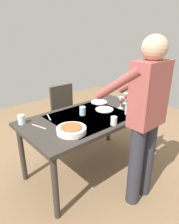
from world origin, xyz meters
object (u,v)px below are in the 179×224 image
at_px(water_cup_near_left, 128,110).
at_px(water_cup_far_left, 114,121).
at_px(dinner_plate_near, 99,102).
at_px(dining_table, 90,122).
at_px(serving_bowl_pasta, 71,130).
at_px(dinner_plate_far, 104,109).
at_px(water_cup_near_right, 21,119).
at_px(chair_near, 66,110).
at_px(wine_glass_right, 126,96).
at_px(wine_bottle, 148,102).
at_px(water_cup_far_right, 83,111).
at_px(person_server, 145,116).
at_px(wine_glass_left, 121,101).

height_order(water_cup_near_left, water_cup_far_left, water_cup_near_left).
bearing_deg(dinner_plate_near, dining_table, 33.53).
bearing_deg(serving_bowl_pasta, dinner_plate_far, -161.86).
bearing_deg(water_cup_near_right, serving_bowl_pasta, 118.99).
xyz_separation_m(dining_table, chair_near, (-0.21, -0.82, -0.16)).
bearing_deg(wine_glass_right, dinner_plate_near, -48.75).
bearing_deg(dinner_plate_near, serving_bowl_pasta, 29.94).
height_order(wine_bottle, dinner_plate_near, wine_bottle).
height_order(wine_glass_right, water_cup_near_left, wine_glass_right).
xyz_separation_m(water_cup_near_right, water_cup_far_right, (-0.66, 0.24, 0.00)).
relative_size(person_server, dinner_plate_near, 7.34).
distance_m(wine_glass_right, water_cup_far_left, 0.72).
xyz_separation_m(wine_bottle, water_cup_far_left, (0.65, 0.02, -0.06)).
height_order(chair_near, wine_glass_left, chair_near).
xyz_separation_m(chair_near, wine_bottle, (-0.48, 1.16, 0.34)).
bearing_deg(wine_bottle, water_cup_far_left, 1.35).
bearing_deg(person_server, dining_table, -82.73).
bearing_deg(wine_glass_right, person_server, 50.70).
relative_size(dining_table, person_server, 0.95).
distance_m(water_cup_far_right, serving_bowl_pasta, 0.47).
height_order(water_cup_near_left, dinner_plate_far, water_cup_near_left).
height_order(person_server, dinner_plate_near, person_server).
bearing_deg(dining_table, water_cup_near_left, 145.18).
height_order(water_cup_far_left, water_cup_far_right, water_cup_far_right).
distance_m(wine_glass_left, wine_glass_right, 0.20).
distance_m(dining_table, serving_bowl_pasta, 0.47).
bearing_deg(water_cup_near_right, water_cup_near_left, 151.60).
relative_size(wine_glass_left, dinner_plate_far, 0.66).
bearing_deg(wine_glass_right, dining_table, 0.17).
distance_m(dining_table, chair_near, 0.86).
xyz_separation_m(chair_near, dinner_plate_far, (-0.07, 0.79, 0.24)).
height_order(wine_glass_left, dinner_plate_near, wine_glass_left).
relative_size(wine_bottle, wine_glass_left, 1.96).
bearing_deg(dinner_plate_far, wine_glass_left, 154.04).
bearing_deg(water_cup_near_left, water_cup_far_right, -39.11).
relative_size(wine_glass_right, dinner_plate_far, 0.66).
distance_m(dining_table, person_server, 0.76).
bearing_deg(person_server, dinner_plate_far, -104.42).
relative_size(chair_near, wine_glass_left, 6.03).
height_order(serving_bowl_pasta, dinner_plate_far, serving_bowl_pasta).
bearing_deg(wine_glass_right, wine_glass_left, 21.62).
relative_size(wine_bottle, wine_glass_right, 1.96).
bearing_deg(dinner_plate_near, wine_bottle, 113.55).
bearing_deg(water_cup_far_left, dinner_plate_near, -121.05).
xyz_separation_m(wine_glass_right, water_cup_near_right, (1.37, -0.32, -0.05)).
bearing_deg(serving_bowl_pasta, water_cup_far_left, 160.96).
relative_size(chair_near, water_cup_near_right, 8.91).
height_order(wine_glass_right, serving_bowl_pasta, wine_glass_right).
height_order(wine_glass_left, water_cup_far_right, wine_glass_left).
xyz_separation_m(wine_glass_left, dinner_plate_far, (0.20, -0.10, -0.10)).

